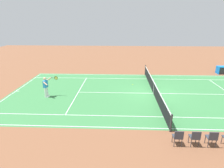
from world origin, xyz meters
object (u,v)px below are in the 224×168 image
Objects in this scene: tennis_player_near at (46,86)px; tennis_ball at (133,84)px; spectator_chair_7 at (178,137)px; equipment_cart_tarped at (223,70)px; tennis_net at (154,88)px; spectator_chair_5 at (212,137)px; spectator_chair_6 at (195,137)px.

tennis_player_near is 7.85m from tennis_ball.
spectator_chair_7 reaches higher than equipment_cart_tarped.
tennis_player_near reaches higher than tennis_ball.
tennis_ball is at bearing 22.66° from equipment_cart_tarped.
tennis_net is 11.05m from equipment_cart_tarped.
spectator_chair_7 is (1.63, 0.00, 0.00)m from spectator_chair_5.
spectator_chair_6 is at bearing 59.35° from equipment_cart_tarped.
spectator_chair_7 is (-0.03, 7.04, 0.03)m from tennis_net.
tennis_player_near is at bearing -29.69° from spectator_chair_5.
tennis_net reaches higher than spectator_chair_7.
tennis_ball is (1.62, -2.17, -0.46)m from tennis_net.
spectator_chair_6 is 0.70× the size of equipment_cart_tarped.
spectator_chair_6 is at bearing 105.00° from tennis_ball.
tennis_net reaches higher than tennis_ball.
spectator_chair_5 reaches higher than tennis_ball.
tennis_player_near is 1.93× the size of spectator_chair_5.
spectator_chair_7 is at bearing 145.91° from tennis_player_near.
tennis_ball is 11.40m from equipment_cart_tarped.
tennis_player_near is 1.36× the size of equipment_cart_tarped.
spectator_chair_5 is 1.00× the size of spectator_chair_7.
spectator_chair_7 is at bearing 56.87° from equipment_cart_tarped.
spectator_chair_5 and spectator_chair_6 have the same top height.
tennis_net is 8.78m from tennis_player_near.
tennis_player_near is at bearing -31.75° from spectator_chair_6.
equipment_cart_tarped is at bearing -157.34° from tennis_ball.
spectator_chair_5 is at bearing 109.63° from tennis_ball.
tennis_net is at bearing 36.38° from equipment_cart_tarped.
tennis_ball is at bearing -70.37° from spectator_chair_5.
spectator_chair_5 is (-10.35, 5.90, -0.41)m from tennis_player_near.
spectator_chair_5 is (-3.28, 9.20, 0.49)m from tennis_ball.
spectator_chair_5 is at bearing 150.31° from tennis_player_near.
tennis_ball is 0.08× the size of spectator_chair_5.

